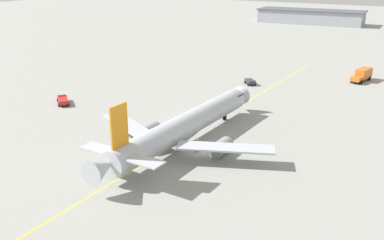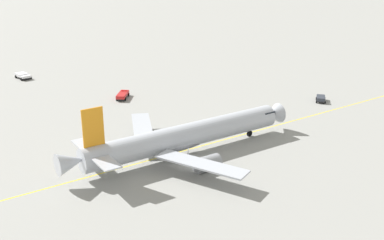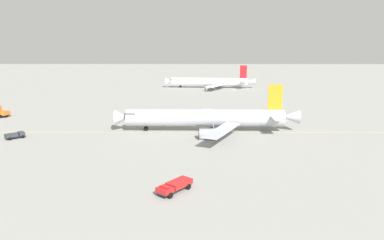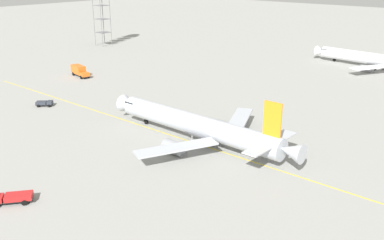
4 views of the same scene
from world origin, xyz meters
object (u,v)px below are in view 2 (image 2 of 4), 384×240
Objects in this scene: airliner_main at (184,138)px; ops_pickup_truck at (123,95)px; pushback_tug_truck at (23,75)px; baggage_truck_truck at (321,98)px.

ops_pickup_truck is (33.87, -5.51, -2.13)m from airliner_main.
pushback_tug_truck is at bearing 62.58° from ops_pickup_truck.
baggage_truck_truck is 76.28m from pushback_tug_truck.
airliner_main is at bearing -150.77° from ops_pickup_truck.
airliner_main is 65.46m from pushback_tug_truck.
pushback_tug_truck is 1.00× the size of ops_pickup_truck.
airliner_main is 10.64× the size of baggage_truck_truck.
airliner_main is at bearing -32.96° from baggage_truck_truck.
baggage_truck_truck is at bearing 32.34° from pushback_tug_truck.
baggage_truck_truck is 0.72× the size of pushback_tug_truck.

